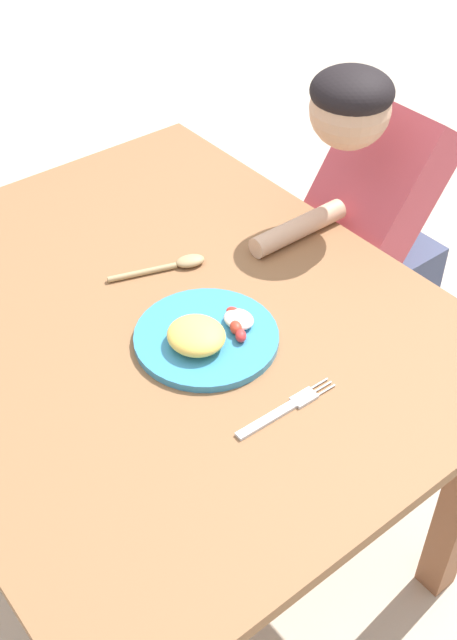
{
  "coord_description": "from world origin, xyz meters",
  "views": [
    {
      "loc": [
        0.9,
        -0.54,
        1.57
      ],
      "look_at": [
        0.12,
        0.08,
        0.69
      ],
      "focal_mm": 42.99,
      "sensor_mm": 36.0,
      "label": 1
    }
  ],
  "objects": [
    {
      "name": "spoon",
      "position": [
        -0.08,
        0.1,
        0.68
      ],
      "size": [
        0.08,
        0.19,
        0.02
      ],
      "rotation": [
        0.0,
        0.0,
        1.24
      ],
      "color": "tan",
      "rests_on": "dining_table"
    },
    {
      "name": "fork",
      "position": [
        0.32,
        0.02,
        0.67
      ],
      "size": [
        0.03,
        0.19,
        0.01
      ],
      "rotation": [
        0.0,
        0.0,
        1.55
      ],
      "color": "silver",
      "rests_on": "dining_table"
    },
    {
      "name": "dining_table",
      "position": [
        0.0,
        0.0,
        0.56
      ],
      "size": [
        1.13,
        0.92,
        0.67
      ],
      "color": "#8B5E3A",
      "rests_on": "ground_plane"
    },
    {
      "name": "person",
      "position": [
        -0.01,
        0.6,
        0.52
      ],
      "size": [
        0.23,
        0.5,
        0.99
      ],
      "rotation": [
        0.0,
        0.0,
        3.14
      ],
      "color": "#424C6C",
      "rests_on": "ground_plane"
    },
    {
      "name": "ground_plane",
      "position": [
        0.0,
        0.0,
        0.0
      ],
      "size": [
        8.0,
        8.0,
        0.0
      ],
      "primitive_type": "plane",
      "color": "beige"
    },
    {
      "name": "plate",
      "position": [
        0.12,
        0.02,
        0.68
      ],
      "size": [
        0.25,
        0.25,
        0.05
      ],
      "color": "teal",
      "rests_on": "dining_table"
    }
  ]
}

